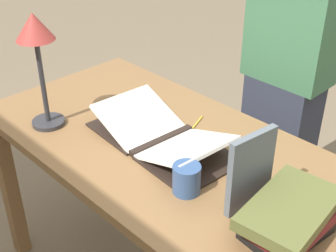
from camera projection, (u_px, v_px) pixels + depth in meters
reading_desk at (177, 173)px, 1.65m from camera, size 1.53×0.73×0.77m
open_book at (162, 136)px, 1.62m from camera, size 0.57×0.32×0.10m
book_stack_tall at (289, 218)px, 1.22m from camera, size 0.21×0.31×0.11m
book_standing_upright at (250, 171)px, 1.29m from camera, size 0.04×0.16×0.24m
reading_lamp at (36, 42)px, 1.58m from camera, size 0.13×0.13×0.43m
coffee_mug at (186, 179)px, 1.39m from camera, size 0.11×0.09×0.09m
pencil at (194, 126)px, 1.73m from camera, size 0.06×0.15×0.01m
person_reader at (287, 73)px, 2.03m from camera, size 0.36×0.22×1.65m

